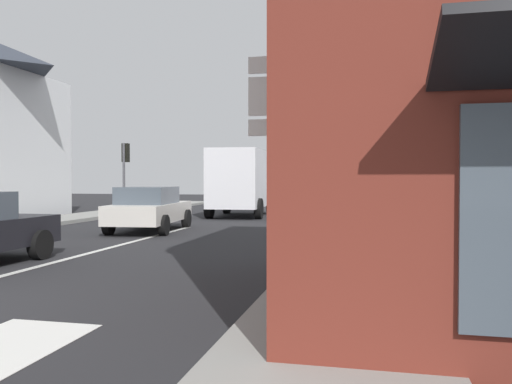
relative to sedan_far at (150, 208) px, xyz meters
The scene contains 8 objects.
ground_plane 1.19m from the sedan_far, 30.72° to the right, with size 80.00×80.00×0.00m, color #232326.
sidewalk_right 7.27m from the sedan_far, 19.93° to the right, with size 2.22×44.00×0.14m, color gray.
lane_centre_stripe 4.60m from the sedan_far, 80.01° to the right, with size 0.16×12.00×0.01m, color silver.
sedan_far is the anchor object (origin of this frame).
delivery_truck 7.38m from the sedan_far, 80.08° to the left, with size 2.69×5.10×3.05m.
route_sign_post 12.36m from the sedan_far, 57.21° to the right, with size 1.66×0.14×3.20m.
traffic_light_far_left 8.48m from the sedan_far, 122.24° to the left, with size 0.30×0.49×3.45m.
traffic_light_far_right 9.27m from the sedan_far, 48.48° to the left, with size 0.30×0.49×3.75m.
Camera 1 is at (6.36, -5.34, 1.72)m, focal length 36.12 mm.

